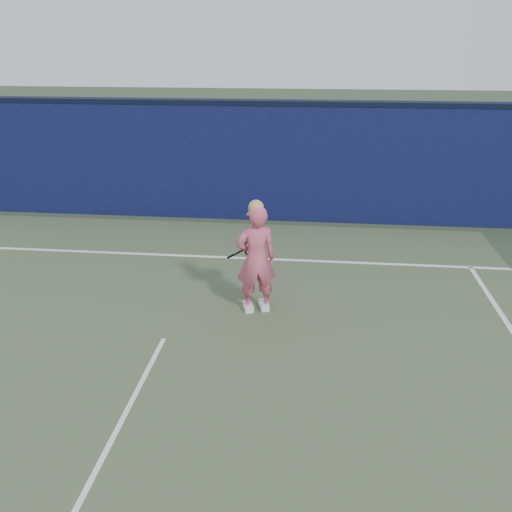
# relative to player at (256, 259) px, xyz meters

# --- Properties ---
(ground) EXTENTS (80.00, 80.00, 0.00)m
(ground) POSITION_rel_player_xyz_m (-1.16, -2.02, -0.83)
(ground) COLOR #32462B
(ground) RESTS_ON ground
(backstop_wall) EXTENTS (24.00, 0.40, 2.50)m
(backstop_wall) POSITION_rel_player_xyz_m (-1.16, 4.48, 0.42)
(backstop_wall) COLOR black
(backstop_wall) RESTS_ON ground
(wall_cap) EXTENTS (24.00, 0.42, 0.10)m
(wall_cap) POSITION_rel_player_xyz_m (-1.16, 4.48, 1.72)
(wall_cap) COLOR black
(wall_cap) RESTS_ON backstop_wall
(player) EXTENTS (0.69, 0.55, 1.71)m
(player) POSITION_rel_player_xyz_m (0.00, 0.00, 0.00)
(player) COLOR #CF506E
(player) RESTS_ON ground
(racket) EXTENTS (0.45, 0.36, 0.29)m
(racket) POSITION_rel_player_xyz_m (-0.16, 0.46, -0.01)
(racket) COLOR black
(racket) RESTS_ON ground
(court_lines) EXTENTS (11.00, 12.04, 0.01)m
(court_lines) POSITION_rel_player_xyz_m (-1.16, -2.35, -0.81)
(court_lines) COLOR white
(court_lines) RESTS_ON court_surface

